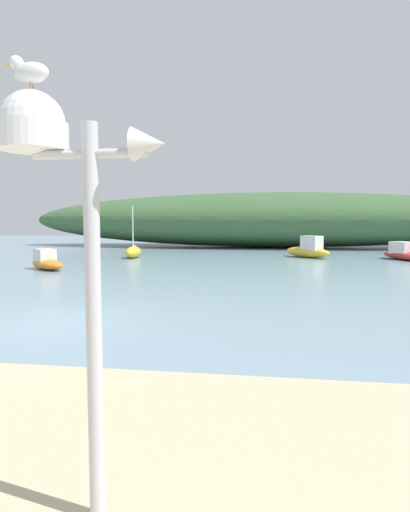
# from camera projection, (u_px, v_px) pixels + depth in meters

# --- Properties ---
(ground_plane) EXTENTS (120.00, 120.00, 0.00)m
(ground_plane) POSITION_uv_depth(u_px,v_px,m) (55.00, 323.00, 10.57)
(ground_plane) COLOR #7A99A8
(distant_hill) EXTENTS (48.40, 10.51, 5.30)m
(distant_hill) POSITION_uv_depth(u_px,v_px,m) (271.00, 220.00, 41.44)
(distant_hill) COLOR #3D6038
(distant_hill) RESTS_ON ground
(mast_structure) EXTENTS (1.26, 0.51, 3.29)m
(mast_structure) POSITION_uv_depth(u_px,v_px,m) (54.00, 169.00, 3.17)
(mast_structure) COLOR silver
(mast_structure) RESTS_ON beach_sand
(seagull_on_radar) EXTENTS (0.37, 0.13, 0.25)m
(seagull_on_radar) POSITION_uv_depth(u_px,v_px,m) (29.00, 71.00, 3.13)
(seagull_on_radar) COLOR orange
(seagull_on_radar) RESTS_ON mast_structure
(sailboat_near_shore) EXTENTS (1.16, 2.63, 3.57)m
(sailboat_near_shore) POSITION_uv_depth(u_px,v_px,m) (133.00, 252.00, 29.20)
(sailboat_near_shore) COLOR gold
(sailboat_near_shore) RESTS_ON ground
(motorboat_by_sandbar) EXTENTS (2.96, 2.70, 1.07)m
(motorboat_by_sandbar) POSITION_uv_depth(u_px,v_px,m) (47.00, 262.00, 22.23)
(motorboat_by_sandbar) COLOR orange
(motorboat_by_sandbar) RESTS_ON ground
(motorboat_inner_mooring) EXTENTS (2.96, 4.40, 1.18)m
(motorboat_inner_mooring) POSITION_uv_depth(u_px,v_px,m) (406.00, 254.00, 27.56)
(motorboat_inner_mooring) COLOR #B72D28
(motorboat_inner_mooring) RESTS_ON ground
(motorboat_west_reach) EXTENTS (3.38, 3.50, 1.52)m
(motorboat_west_reach) POSITION_uv_depth(u_px,v_px,m) (308.00, 250.00, 29.31)
(motorboat_west_reach) COLOR gold
(motorboat_west_reach) RESTS_ON ground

